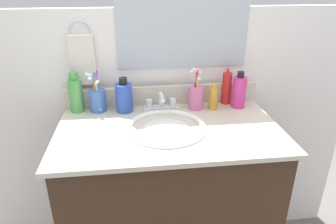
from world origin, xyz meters
TOP-DOWN VIEW (x-y plane):
  - vanity_cabinet at (0.00, 0.00)m, footprint 0.87×0.48m
  - countertop at (0.00, 0.00)m, footprint 0.90×0.53m
  - backsplash at (0.00, 0.25)m, footprint 0.90×0.02m
  - back_wall at (0.00, 0.31)m, footprint 2.00×0.04m
  - mirror_panel at (0.10, 0.29)m, footprint 0.60×0.01m
  - towel_ring at (-0.35, 0.29)m, footprint 0.10×0.01m
  - hand_towel at (-0.35, 0.27)m, footprint 0.11×0.04m
  - sink_basin at (-0.01, -0.01)m, footprint 0.32×0.32m
  - faucet at (-0.01, 0.19)m, footprint 0.16×0.10m
  - bottle_toner_green at (-0.39, 0.21)m, footprint 0.06×0.06m
  - bottle_shampoo_blue at (-0.18, 0.19)m, footprint 0.07×0.07m
  - bottle_oil_amber at (0.22, 0.16)m, footprint 0.04×0.04m
  - bottle_soap_pink at (0.35, 0.18)m, footprint 0.06×0.06m
  - bottle_spray_red at (0.30, 0.23)m, footprint 0.04×0.04m
  - cup_blue_plastic at (-0.30, 0.21)m, footprint 0.08×0.08m
  - cup_pink at (0.15, 0.18)m, footprint 0.07×0.08m

SIDE VIEW (x-z plane):
  - vanity_cabinet at x=0.00m, z-range 0.00..0.84m
  - back_wall at x=0.00m, z-range 0.00..1.30m
  - sink_basin at x=-0.01m, z-range 0.78..0.89m
  - countertop at x=0.00m, z-range 0.84..0.86m
  - faucet at x=-0.01m, z-range 0.85..0.93m
  - backsplash at x=0.00m, z-range 0.86..0.95m
  - bottle_oil_amber at x=0.22m, z-range 0.86..0.98m
  - cup_blue_plastic at x=-0.30m, z-range 0.83..1.01m
  - cup_pink at x=0.15m, z-range 0.83..1.02m
  - bottle_shampoo_blue at x=-0.18m, z-range 0.85..1.01m
  - bottle_soap_pink at x=0.35m, z-range 0.85..1.02m
  - bottle_spray_red at x=0.30m, z-range 0.85..1.03m
  - bottle_toner_green at x=-0.39m, z-range 0.85..1.04m
  - hand_towel at x=-0.35m, z-range 0.97..1.19m
  - towel_ring at x=-0.35m, z-range 1.15..1.25m
  - mirror_panel at x=0.10m, z-range 1.03..1.59m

